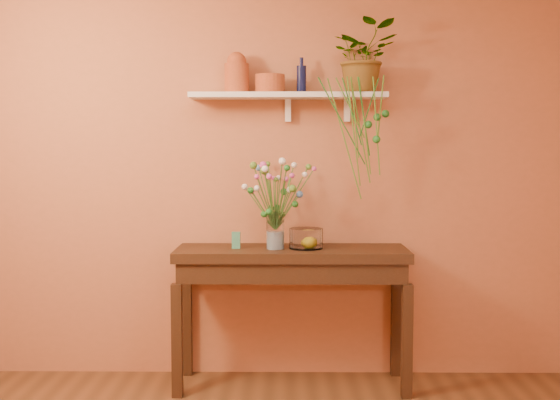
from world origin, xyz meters
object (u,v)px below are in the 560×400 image
at_px(sideboard, 292,269).
at_px(glass_bowl, 306,239).
at_px(terracotta_jug, 237,73).
at_px(blue_bottle, 301,79).
at_px(glass_vase, 275,233).
at_px(spider_plant, 364,57).
at_px(bouquet, 275,186).

bearing_deg(sideboard, glass_bowl, -4.09).
bearing_deg(terracotta_jug, glass_bowl, -17.25).
relative_size(blue_bottle, glass_vase, 0.97).
xyz_separation_m(blue_bottle, glass_bowl, (0.03, -0.16, -1.05)).
bearing_deg(glass_bowl, spider_plant, 16.90).
distance_m(terracotta_jug, blue_bottle, 0.43).
relative_size(terracotta_jug, blue_bottle, 1.15).
relative_size(sideboard, blue_bottle, 6.43).
relative_size(spider_plant, bouquet, 0.94).
relative_size(sideboard, glass_vase, 6.26).
distance_m(blue_bottle, bouquet, 0.75).
relative_size(blue_bottle, glass_bowl, 1.07).
xyz_separation_m(glass_vase, glass_bowl, (0.20, 0.02, -0.04)).
xyz_separation_m(spider_plant, bouquet, (-0.58, -0.14, -0.84)).
height_order(spider_plant, glass_vase, spider_plant).
height_order(terracotta_jug, blue_bottle, terracotta_jug).
distance_m(terracotta_jug, spider_plant, 0.84).
xyz_separation_m(sideboard, terracotta_jug, (-0.37, 0.14, 1.28)).
distance_m(sideboard, glass_vase, 0.26).
bearing_deg(terracotta_jug, blue_bottle, 2.97).
bearing_deg(terracotta_jug, spider_plant, -1.89).
relative_size(terracotta_jug, glass_bowl, 1.23).
height_order(glass_vase, glass_bowl, glass_vase).
bearing_deg(bouquet, glass_bowl, 6.70).
relative_size(sideboard, glass_bowl, 6.88).
relative_size(blue_bottle, spider_plant, 0.51).
height_order(blue_bottle, glass_bowl, blue_bottle).
relative_size(sideboard, bouquet, 3.08).
xyz_separation_m(terracotta_jug, glass_bowl, (0.46, -0.14, -1.09)).
distance_m(sideboard, glass_bowl, 0.22).
distance_m(sideboard, spider_plant, 1.47).
relative_size(spider_plant, glass_vase, 1.91).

